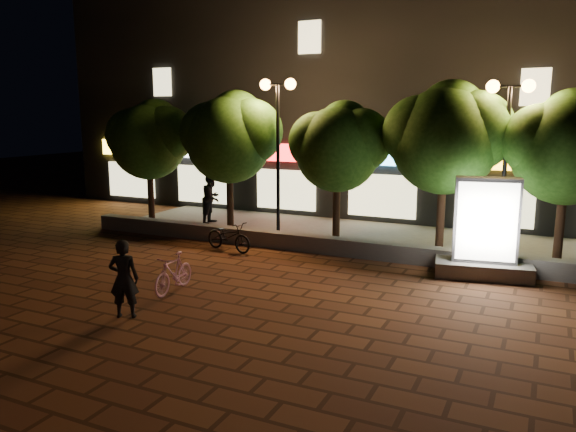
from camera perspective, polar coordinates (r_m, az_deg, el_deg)
The scene contains 16 objects.
ground at distance 13.63m, azimuth -5.08°, elevation -7.29°, with size 80.00×80.00×0.00m, color brown.
retaining_wall at distance 17.00m, azimuth 1.73°, elevation -2.77°, with size 16.00×0.45×0.50m, color slate.
sidewalk at distance 19.31m, azimuth 4.70°, elevation -1.82°, with size 16.00×5.00×0.08m, color slate.
building_block at distance 25.06m, azimuth 10.24°, elevation 12.30°, with size 28.00×8.12×11.30m.
tree_far_left at distance 21.47m, azimuth -13.99°, elevation 7.92°, with size 3.36×2.80×4.63m.
tree_left at distance 19.44m, azimuth -5.89°, elevation 8.38°, with size 3.60×3.00×4.89m.
tree_mid at distance 17.72m, azimuth 5.35°, elevation 7.44°, with size 3.24×2.70×4.50m.
tree_right at distance 16.87m, azimuth 16.08°, elevation 8.11°, with size 3.72×3.10×5.07m.
tree_far_right at distance 16.65m, azimuth 27.02°, elevation 6.67°, with size 3.48×2.90×4.76m.
street_lamp_left at distance 18.26m, azimuth -1.05°, elevation 10.12°, with size 1.26×0.36×5.18m.
street_lamp_right at distance 16.41m, azimuth 21.72°, elevation 8.87°, with size 1.26×0.36×4.98m.
ad_kiosk at distance 15.06m, azimuth 19.63°, elevation -2.05°, with size 2.55×1.57×2.58m.
scooter_pink at distance 13.39m, azimuth -11.70°, elevation -5.77°, with size 0.43×1.52×0.91m, color #E08FC0.
rider at distance 11.90m, azimuth -16.56°, elevation -6.21°, with size 0.60×0.40×1.65m, color black.
scooter_parked at distance 17.04m, azimuth -6.13°, elevation -2.09°, with size 0.60×1.73×0.91m, color black.
pedestrian at distance 20.95m, azimuth -7.87°, elevation 1.86°, with size 0.93×0.72×1.90m, color black.
Camera 1 is at (6.61, -11.17, 4.17)m, focal length 34.50 mm.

